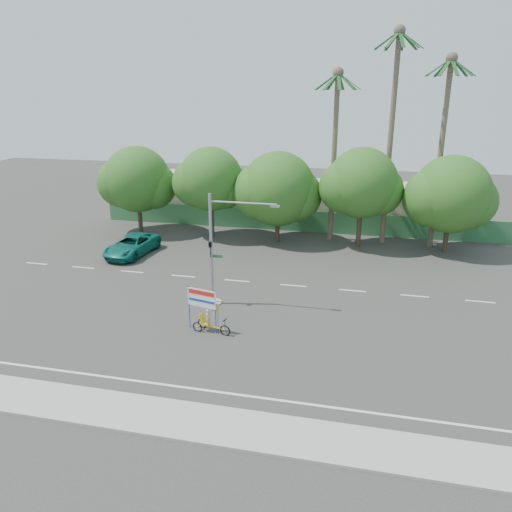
# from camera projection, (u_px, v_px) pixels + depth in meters

# --- Properties ---
(ground) EXTENTS (120.00, 120.00, 0.00)m
(ground) POSITION_uv_depth(u_px,v_px,m) (234.00, 337.00, 27.23)
(ground) COLOR #33302D
(ground) RESTS_ON ground
(sidewalk_near) EXTENTS (50.00, 2.40, 0.12)m
(sidewalk_near) POSITION_uv_depth(u_px,v_px,m) (186.00, 421.00, 20.30)
(sidewalk_near) COLOR gray
(sidewalk_near) RESTS_ON ground
(fence) EXTENTS (38.00, 0.08, 2.00)m
(fence) POSITION_uv_depth(u_px,v_px,m) (295.00, 221.00, 46.74)
(fence) COLOR #336B3D
(fence) RESTS_ON ground
(building_left) EXTENTS (12.00, 8.00, 4.00)m
(building_left) POSITION_uv_depth(u_px,v_px,m) (208.00, 196.00, 52.68)
(building_left) COLOR #C0B598
(building_left) RESTS_ON ground
(building_right) EXTENTS (14.00, 8.00, 3.60)m
(building_right) POSITION_uv_depth(u_px,v_px,m) (382.00, 206.00, 48.94)
(building_right) COLOR #C0B598
(building_right) RESTS_ON ground
(tree_far_left) EXTENTS (7.14, 6.00, 7.96)m
(tree_far_left) POSITION_uv_depth(u_px,v_px,m) (137.00, 181.00, 45.27)
(tree_far_left) COLOR #473828
(tree_far_left) RESTS_ON ground
(tree_left) EXTENTS (6.66, 5.60, 8.07)m
(tree_left) POSITION_uv_depth(u_px,v_px,m) (210.00, 181.00, 43.69)
(tree_left) COLOR #473828
(tree_left) RESTS_ON ground
(tree_center) EXTENTS (7.62, 6.40, 7.85)m
(tree_center) POSITION_uv_depth(u_px,v_px,m) (277.00, 191.00, 42.62)
(tree_center) COLOR #473828
(tree_center) RESTS_ON ground
(tree_right) EXTENTS (6.90, 5.80, 8.36)m
(tree_right) POSITION_uv_depth(u_px,v_px,m) (361.00, 186.00, 40.88)
(tree_right) COLOR #473828
(tree_right) RESTS_ON ground
(tree_far_right) EXTENTS (7.38, 6.20, 7.94)m
(tree_far_right) POSITION_uv_depth(u_px,v_px,m) (450.00, 197.00, 39.59)
(tree_far_right) COLOR #473828
(tree_far_right) RESTS_ON ground
(palm_tall) EXTENTS (3.73, 3.79, 17.45)m
(palm_tall) POSITION_uv_depth(u_px,v_px,m) (392.00, 119.00, 40.14)
(palm_tall) COLOR #70604C
(palm_tall) RESTS_ON ground
(palm_mid) EXTENTS (3.73, 3.79, 15.45)m
(palm_mid) POSITION_uv_depth(u_px,v_px,m) (443.00, 133.00, 39.64)
(palm_mid) COLOR #70604C
(palm_mid) RESTS_ON ground
(palm_short) EXTENTS (3.73, 3.79, 14.45)m
(palm_short) POSITION_uv_depth(u_px,v_px,m) (335.00, 138.00, 41.61)
(palm_short) COLOR #70604C
(palm_short) RESTS_ON ground
(traffic_signal) EXTENTS (4.72, 1.10, 7.00)m
(traffic_signal) POSITION_uv_depth(u_px,v_px,m) (216.00, 260.00, 30.43)
(traffic_signal) COLOR gray
(traffic_signal) RESTS_ON ground
(trike_billboard) EXTENTS (2.59, 0.93, 2.59)m
(trike_billboard) POSITION_uv_depth(u_px,v_px,m) (206.00, 314.00, 27.52)
(trike_billboard) COLOR black
(trike_billboard) RESTS_ON ground
(pickup_truck) EXTENTS (3.12, 5.89, 1.58)m
(pickup_truck) POSITION_uv_depth(u_px,v_px,m) (132.00, 245.00, 40.23)
(pickup_truck) COLOR #0E6658
(pickup_truck) RESTS_ON ground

